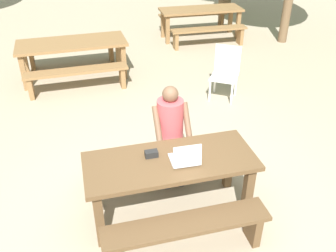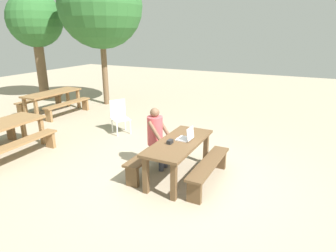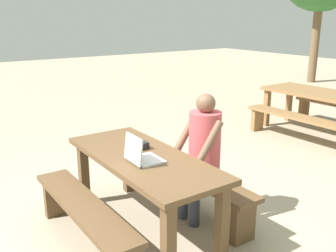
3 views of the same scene
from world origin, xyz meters
The scene contains 9 objects.
ground_plane centered at (0.00, 0.00, 0.00)m, with size 30.00×30.00×0.00m, color tan.
picnic_table_front centered at (0.00, 0.00, 0.61)m, with size 1.78×0.73×0.73m.
bench_near centered at (0.00, -0.60, 0.32)m, with size 1.62×0.30×0.43m.
bench_far centered at (0.00, 0.60, 0.32)m, with size 1.62×0.30×0.43m.
laptop centered at (0.13, -0.09, 0.79)m, with size 0.29×0.28×0.25m.
small_pouch centered at (-0.18, 0.10, 0.76)m, with size 0.13×0.08×0.07m.
person_seated centered at (0.16, 0.56, 0.73)m, with size 0.42×0.41×1.26m.
picnic_table_rear centered at (-0.85, 4.02, 0.62)m, with size 2.04×0.90×0.72m.
bench_rear_south centered at (-0.83, 3.34, 0.33)m, with size 1.83×0.35×0.43m.
Camera 3 is at (2.82, -1.67, 1.95)m, focal length 41.07 mm.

